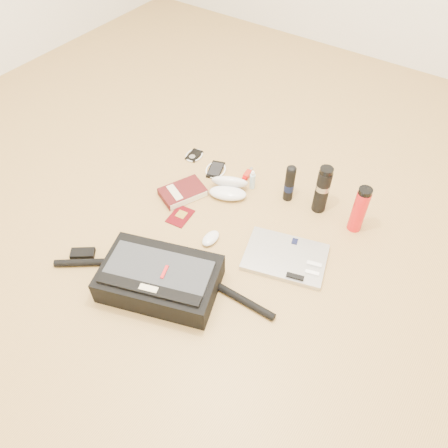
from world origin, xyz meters
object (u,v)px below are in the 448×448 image
object	(u,v)px
messenger_bag	(159,278)
laptop	(286,257)
thermos_black	(322,189)
thermos_red	(359,210)
book	(183,192)

from	to	relation	value
messenger_bag	laptop	distance (m)	0.54
messenger_bag	laptop	size ratio (longest dim) A/B	2.29
messenger_bag	laptop	xyz separation A→B (m)	(0.35, 0.41, -0.05)
thermos_black	thermos_red	size ratio (longest dim) A/B	1.04
laptop	book	world-z (taller)	book
messenger_bag	thermos_red	world-z (taller)	thermos_red
laptop	book	size ratio (longest dim) A/B	1.59
book	messenger_bag	bearing A→B (deg)	-36.65
thermos_black	thermos_red	world-z (taller)	thermos_black
messenger_bag	thermos_black	bearing A→B (deg)	48.12
book	thermos_black	distance (m)	0.66
messenger_bag	thermos_red	xyz separation A→B (m)	(0.51, 0.74, 0.06)
messenger_bag	book	distance (m)	0.54
laptop	thermos_black	bearing A→B (deg)	77.12
thermos_black	book	bearing A→B (deg)	-153.61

